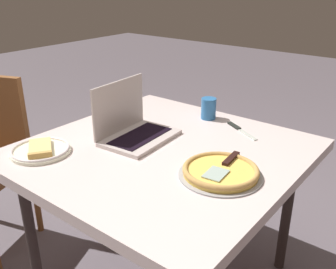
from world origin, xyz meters
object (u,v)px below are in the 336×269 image
dining_table (163,160)px  pizza_tray (221,171)px  laptop (133,127)px  drink_cup (209,108)px  pizza_plate (40,150)px  table_knife (239,129)px

dining_table → pizza_tray: bearing=170.6°
dining_table → laptop: 0.21m
dining_table → pizza_tray: 0.33m
drink_cup → pizza_plate: bearing=67.1°
laptop → pizza_tray: size_ratio=1.13×
pizza_plate → pizza_tray: 0.75m
drink_cup → laptop: bearing=72.5°
table_knife → pizza_tray: bearing=110.1°
pizza_tray → drink_cup: bearing=-53.0°
pizza_plate → drink_cup: (-0.33, -0.78, 0.04)m
dining_table → laptop: (0.18, -0.01, 0.11)m
laptop → table_knife: 0.51m
pizza_tray → dining_table: bearing=-9.4°
laptop → table_knife: (-0.33, -0.38, -0.05)m
table_knife → drink_cup: bearing=-11.1°
table_knife → laptop: bearing=49.0°
laptop → drink_cup: bearing=-107.5°
pizza_tray → table_knife: pizza_tray is taller
laptop → drink_cup: (-0.13, -0.42, 0.00)m
dining_table → drink_cup: 0.45m
pizza_plate → table_knife: size_ratio=1.18×
pizza_tray → drink_cup: (0.36, -0.48, 0.04)m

